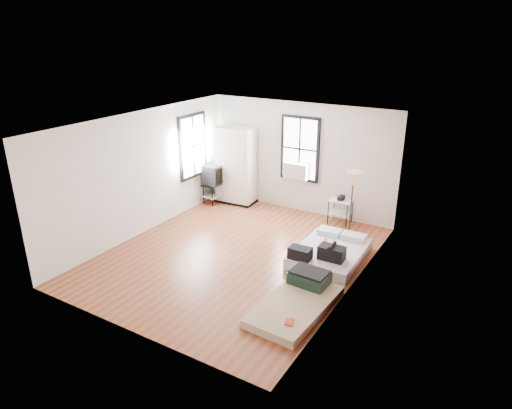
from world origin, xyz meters
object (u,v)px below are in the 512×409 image
Objects in this scene: mattress_bare at (299,299)px; side_table at (341,205)px; wardrobe at (236,166)px; mattress_main at (329,252)px; tv_stand at (215,175)px; floor_lamp at (353,182)px.

mattress_bare is 3.79m from side_table.
wardrobe reaches higher than mattress_bare.
tv_stand is (-3.96, 1.53, 0.61)m from mattress_main.
mattress_main is 2.48× the size of side_table.
mattress_main is 1.97m from side_table.
side_table is 0.44× the size of floor_lamp.
wardrobe is at bearing 138.19° from mattress_bare.
mattress_bare is at bearing -79.56° from side_table.
mattress_bare is at bearing -34.15° from tv_stand.
mattress_main is 4.01m from wardrobe.
mattress_bare is 0.93× the size of wardrobe.
floor_lamp is 4.09m from tv_stand.
side_table is (-0.68, 3.71, 0.36)m from mattress_bare.
wardrobe is 1.27× the size of floor_lamp.
side_table is (2.97, 0.07, -0.54)m from wardrobe.
tv_stand reaches higher than mattress_bare.
mattress_main is at bearing 99.00° from mattress_bare.
side_table is at bearing 103.43° from mattress_main.
tv_stand is at bearing 172.84° from floor_lamp.
side_table is at bearing -2.79° from wardrobe.
wardrobe reaches higher than floor_lamp.
side_table reaches higher than mattress_main.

